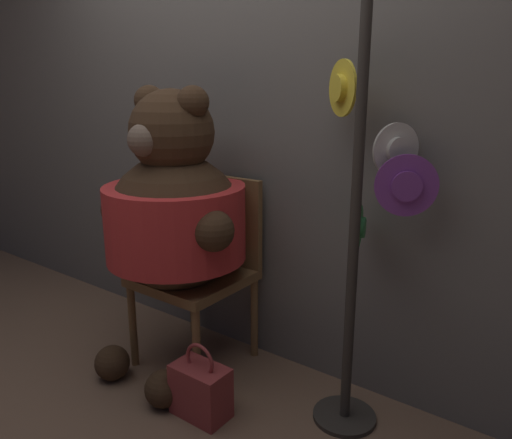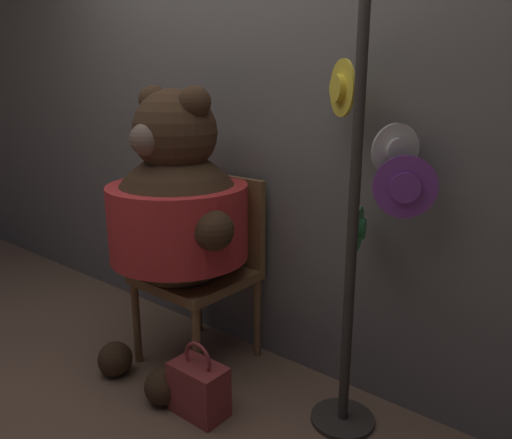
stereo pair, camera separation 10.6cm
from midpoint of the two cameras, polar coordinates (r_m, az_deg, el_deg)
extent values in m
plane|color=brown|center=(2.59, -10.03, -18.90)|extent=(14.00, 14.00, 0.00)
cube|color=#66605B|center=(2.65, 0.33, 12.03)|extent=(8.00, 0.10, 2.59)
cylinder|color=brown|center=(2.75, -12.40, -11.49)|extent=(0.04, 0.04, 0.45)
cylinder|color=brown|center=(2.44, -5.53, -14.79)|extent=(0.04, 0.04, 0.45)
cylinder|color=brown|center=(3.01, -5.60, -8.66)|extent=(0.04, 0.04, 0.45)
cylinder|color=brown|center=(2.74, 1.27, -11.16)|extent=(0.04, 0.04, 0.45)
cube|color=brown|center=(2.62, -5.71, -6.53)|extent=(0.51, 0.51, 0.05)
cube|color=brown|center=(2.70, -2.29, 0.09)|extent=(0.51, 0.04, 0.48)
sphere|color=#3D2819|center=(2.49, -7.63, -0.20)|extent=(0.67, 0.67, 0.67)
cylinder|color=red|center=(2.49, -7.63, -0.20)|extent=(0.69, 0.69, 0.37)
sphere|color=#3D2819|center=(2.41, -8.00, 9.87)|extent=(0.40, 0.40, 0.40)
sphere|color=#3D2819|center=(2.51, -10.38, 13.22)|extent=(0.15, 0.15, 0.15)
sphere|color=#3D2819|center=(2.30, -5.67, 13.21)|extent=(0.15, 0.15, 0.15)
sphere|color=brown|center=(2.30, -11.15, 8.96)|extent=(0.15, 0.15, 0.15)
sphere|color=#3D2819|center=(2.67, -13.69, 1.29)|extent=(0.19, 0.19, 0.19)
sphere|color=#3D2819|center=(2.21, -3.55, -1.24)|extent=(0.19, 0.19, 0.19)
sphere|color=#3D2819|center=(2.72, -14.69, -15.17)|extent=(0.18, 0.18, 0.18)
sphere|color=#3D2819|center=(2.47, -9.31, -18.28)|extent=(0.18, 0.18, 0.18)
cylinder|color=#332D28|center=(2.42, 11.18, -21.47)|extent=(0.28, 0.28, 0.02)
cylinder|color=#332D28|center=(2.02, 12.50, -0.52)|extent=(0.04, 0.04, 1.82)
cylinder|color=silver|center=(2.05, 17.10, 7.55)|extent=(0.12, 0.19, 0.21)
cylinder|color=silver|center=(2.05, 17.10, 7.55)|extent=(0.10, 0.12, 0.10)
cylinder|color=#3D9351|center=(2.15, 13.02, -1.01)|extent=(0.07, 0.18, 0.19)
cylinder|color=#3D9351|center=(2.15, 13.02, -1.01)|extent=(0.08, 0.10, 0.09)
cylinder|color=yellow|center=(2.09, 11.32, 14.51)|extent=(0.19, 0.14, 0.23)
cylinder|color=yellow|center=(2.09, 11.32, 14.51)|extent=(0.13, 0.12, 0.11)
cylinder|color=#7A388E|center=(1.99, 18.14, 3.53)|extent=(0.22, 0.12, 0.24)
cylinder|color=#7A388E|center=(1.99, 18.14, 3.53)|extent=(0.12, 0.10, 0.12)
cube|color=maroon|center=(2.37, -5.21, -18.80)|extent=(0.26, 0.15, 0.24)
torus|color=maroon|center=(2.29, -5.31, -15.57)|extent=(0.16, 0.02, 0.16)
camera|label=1|loc=(0.05, -88.63, 0.38)|focal=35.00mm
camera|label=2|loc=(0.05, 91.37, -0.38)|focal=35.00mm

